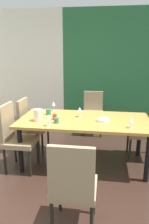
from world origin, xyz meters
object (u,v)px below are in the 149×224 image
(dining_table, at_px, (85,124))
(chair_right_far, at_px, (147,128))
(wine_glass_rear, at_px, (80,110))
(cup_south, at_px, (56,120))
(wine_glass_near_shelf, at_px, (54,104))
(pitcher_near_window, at_px, (38,115))
(chair_left_near, at_px, (15,135))
(chair_head_far, at_px, (93,110))
(wine_glass_left, at_px, (48,118))
(chair_head_near, at_px, (73,184))
(cup_east, at_px, (48,112))
(chair_left_far, at_px, (30,123))
(serving_bowl_north, at_px, (103,120))
(cup_right, at_px, (55,117))
(wine_glass_corner, at_px, (131,120))

(dining_table, height_order, chair_right_far, chair_right_far)
(wine_glass_rear, xyz_separation_m, cup_south, (-0.30, -0.35, -0.08))
(wine_glass_rear, height_order, wine_glass_near_shelf, wine_glass_near_shelf)
(wine_glass_near_shelf, distance_m, pitcher_near_window, 0.60)
(chair_left_near, distance_m, chair_head_far, 2.01)
(dining_table, bearing_deg, wine_glass_left, -141.30)
(chair_head_near, height_order, cup_east, chair_head_near)
(chair_head_far, distance_m, wine_glass_rear, 1.34)
(wine_glass_near_shelf, relative_size, pitcher_near_window, 0.96)
(chair_left_far, bearing_deg, wine_glass_near_shelf, 102.83)
(chair_left_far, relative_size, pitcher_near_window, 5.30)
(cup_south, bearing_deg, cup_east, 119.23)
(chair_left_far, height_order, chair_head_near, chair_head_near)
(dining_table, xyz_separation_m, serving_bowl_north, (0.29, -0.05, 0.09))
(serving_bowl_north, xyz_separation_m, cup_right, (-0.74, -0.03, 0.02))
(serving_bowl_north, relative_size, cup_right, 2.24)
(wine_glass_rear, distance_m, cup_south, 0.47)
(dining_table, relative_size, pitcher_near_window, 11.19)
(dining_table, distance_m, cup_right, 0.47)
(wine_glass_near_shelf, xyz_separation_m, wine_glass_corner, (1.25, -0.71, -0.02))
(wine_glass_corner, bearing_deg, chair_left_far, 159.61)
(serving_bowl_north, relative_size, cup_south, 2.45)
(cup_south, bearing_deg, wine_glass_corner, -3.29)
(chair_left_near, bearing_deg, pitcher_near_window, 112.55)
(wine_glass_corner, height_order, cup_right, wine_glass_corner)
(dining_table, bearing_deg, cup_right, -169.56)
(chair_left_far, bearing_deg, chair_head_near, 30.87)
(pitcher_near_window, bearing_deg, wine_glass_left, -43.63)
(cup_south, bearing_deg, wine_glass_left, -121.86)
(wine_glass_near_shelf, height_order, serving_bowl_north, wine_glass_near_shelf)
(dining_table, height_order, cup_south, cup_south)
(dining_table, xyz_separation_m, chair_right_far, (1.00, 0.32, -0.13))
(wine_glass_near_shelf, bearing_deg, cup_east, -96.43)
(wine_glass_corner, height_order, wine_glass_left, wine_glass_left)
(cup_south, xyz_separation_m, pitcher_near_window, (-0.29, 0.06, 0.05))
(wine_glass_corner, distance_m, pitcher_near_window, 1.35)
(wine_glass_left, bearing_deg, pitcher_near_window, 136.37)
(chair_left_far, distance_m, cup_east, 0.49)
(chair_head_near, xyz_separation_m, pitcher_near_window, (-0.71, 1.23, 0.30))
(cup_south, bearing_deg, chair_head_near, -70.28)
(wine_glass_corner, bearing_deg, chair_right_far, 61.10)
(wine_glass_rear, distance_m, wine_glass_near_shelf, 0.58)
(wine_glass_corner, height_order, cup_south, wine_glass_corner)
(chair_head_near, relative_size, chair_head_far, 1.09)
(chair_left_near, bearing_deg, wine_glass_rear, 115.08)
(cup_right, bearing_deg, pitcher_near_window, -156.86)
(chair_left_near, relative_size, cup_east, 11.37)
(serving_bowl_north, bearing_deg, pitcher_near_window, -172.51)
(wine_glass_rear, height_order, cup_right, wine_glass_rear)
(wine_glass_near_shelf, bearing_deg, wine_glass_left, -81.98)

